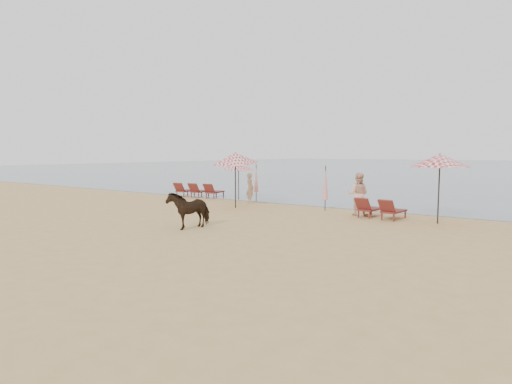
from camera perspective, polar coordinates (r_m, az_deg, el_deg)
ground at (r=13.03m, az=-12.69°, el=-6.50°), size 120.00×120.00×0.00m
sea at (r=89.15m, az=28.63°, el=2.97°), size 160.00×140.00×0.06m
lounger_cluster_left at (r=25.46m, az=-7.71°, el=0.22°), size 2.87×2.00×0.58m
lounger_cluster_right at (r=17.78m, az=16.17°, el=-2.15°), size 1.74×1.69×0.57m
umbrella_open_left_a at (r=23.81m, az=-2.34°, el=3.44°), size 1.82×1.82×2.07m
umbrella_open_left_b at (r=20.22m, az=-2.78°, el=4.52°), size 2.14×2.18×2.73m
umbrella_open_right at (r=17.08m, az=23.32°, el=3.88°), size 2.13×2.13×2.60m
umbrella_closed_left at (r=23.10m, az=0.03°, el=1.82°), size 0.24×0.24×2.00m
umbrella_closed_right at (r=19.57m, az=9.24°, el=1.20°), size 0.25×0.25×2.05m
cow at (r=15.15m, az=-8.91°, el=-2.31°), size 0.93×1.62×1.29m
beachgoer_left at (r=22.26m, az=-0.80°, el=0.54°), size 0.68×0.61×1.58m
beachgoer_right_a at (r=18.40m, az=13.47°, el=-0.28°), size 0.98×0.83×1.79m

